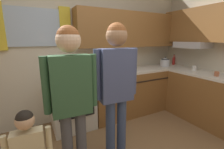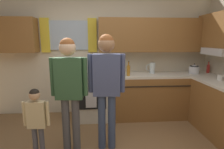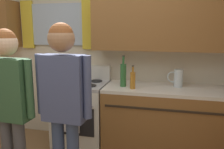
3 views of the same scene
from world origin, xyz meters
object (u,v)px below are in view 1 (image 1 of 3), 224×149
(bottle_sauce_red, at_px, (174,61))
(stovetop_kettle, at_px, (165,62))
(stove_oven, at_px, (72,101))
(adult_in_plaid, at_px, (116,81))
(water_pitcher, at_px, (131,63))
(mug_ceramic_white, at_px, (194,68))
(adult_holding_child, at_px, (71,91))
(cup_terracotta, at_px, (217,74))
(bottle_oil_amber, at_px, (113,67))
(bottle_wine_green, at_px, (104,65))

(bottle_sauce_red, xyz_separation_m, stovetop_kettle, (-0.33, -0.05, 0.00))
(stove_oven, bearing_deg, adult_in_plaid, -76.57)
(stovetop_kettle, bearing_deg, water_pitcher, 173.54)
(water_pitcher, distance_m, adult_in_plaid, 1.52)
(mug_ceramic_white, bearing_deg, adult_holding_child, -169.32)
(cup_terracotta, relative_size, water_pitcher, 0.49)
(stove_oven, xyz_separation_m, mug_ceramic_white, (2.22, -0.66, 0.48))
(cup_terracotta, bearing_deg, bottle_sauce_red, 74.87)
(adult_holding_child, bearing_deg, bottle_oil_amber, 45.14)
(stove_oven, height_order, bottle_oil_amber, bottle_oil_amber)
(bottle_sauce_red, relative_size, adult_holding_child, 0.15)
(cup_terracotta, distance_m, water_pitcher, 1.49)
(bottle_sauce_red, distance_m, water_pitcher, 1.19)
(mug_ceramic_white, xyz_separation_m, stovetop_kettle, (-0.12, 0.64, 0.05))
(mug_ceramic_white, bearing_deg, adult_in_plaid, -167.87)
(bottle_sauce_red, distance_m, stovetop_kettle, 0.34)
(bottle_sauce_red, bearing_deg, stovetop_kettle, -171.17)
(bottle_sauce_red, bearing_deg, cup_terracotta, -105.13)
(cup_terracotta, distance_m, adult_in_plaid, 1.87)
(bottle_oil_amber, height_order, mug_ceramic_white, bottle_oil_amber)
(stovetop_kettle, bearing_deg, adult_holding_child, -154.86)
(water_pitcher, bearing_deg, cup_terracotta, -53.95)
(bottle_wine_green, xyz_separation_m, bottle_oil_amber, (0.13, -0.09, -0.04))
(mug_ceramic_white, bearing_deg, bottle_wine_green, 159.91)
(bottle_oil_amber, bearing_deg, bottle_sauce_red, 6.07)
(bottle_wine_green, bearing_deg, stove_oven, 174.26)
(water_pitcher, xyz_separation_m, adult_in_plaid, (-0.99, -1.16, 0.04))
(stove_oven, bearing_deg, mug_ceramic_white, -16.49)
(stove_oven, relative_size, adult_in_plaid, 0.66)
(adult_in_plaid, bearing_deg, bottle_oil_amber, 63.63)
(bottle_oil_amber, height_order, water_pitcher, bottle_oil_amber)
(bottle_oil_amber, bearing_deg, water_pitcher, 23.28)
(bottle_wine_green, height_order, adult_in_plaid, adult_in_plaid)
(bottle_oil_amber, bearing_deg, cup_terracotta, -34.74)
(stove_oven, relative_size, mug_ceramic_white, 8.76)
(adult_holding_child, bearing_deg, stovetop_kettle, 25.14)
(bottle_wine_green, height_order, adult_holding_child, adult_holding_child)
(bottle_sauce_red, height_order, bottle_oil_amber, bottle_oil_amber)
(bottle_wine_green, height_order, bottle_sauce_red, bottle_wine_green)
(bottle_wine_green, distance_m, cup_terracotta, 1.87)
(cup_terracotta, bearing_deg, adult_in_plaid, 178.63)
(bottle_oil_amber, bearing_deg, stove_oven, 168.22)
(stove_oven, relative_size, adult_holding_child, 0.68)
(water_pitcher, bearing_deg, mug_ceramic_white, -37.08)
(bottle_sauce_red, distance_m, adult_in_plaid, 2.45)
(bottle_oil_amber, relative_size, mug_ceramic_white, 2.28)
(bottle_oil_amber, distance_m, stovetop_kettle, 1.39)
(bottle_wine_green, distance_m, water_pitcher, 0.68)
(stovetop_kettle, xyz_separation_m, adult_holding_child, (-2.35, -1.10, 0.02))
(stove_oven, relative_size, cup_terracotta, 10.11)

